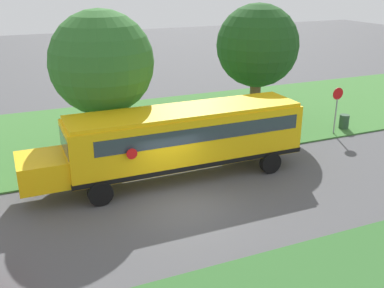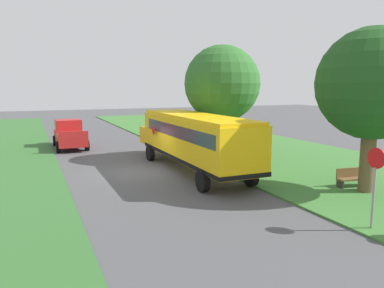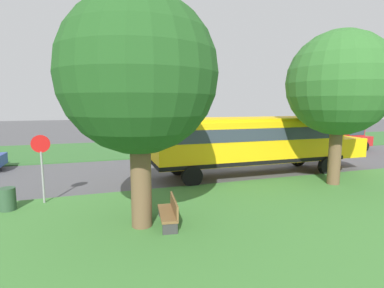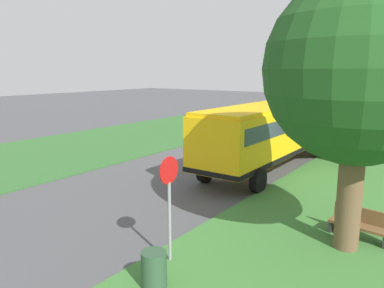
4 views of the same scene
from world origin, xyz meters
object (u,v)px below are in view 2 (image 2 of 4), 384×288
school_bus (193,137)px  stop_sign (375,179)px  oak_tree_roadside_mid (370,83)px  park_bench (353,178)px  oak_tree_beside_bus (220,84)px  pickup_truck (69,134)px

school_bus → stop_sign: school_bus is taller
oak_tree_roadside_mid → park_bench: oak_tree_roadside_mid is taller
oak_tree_roadside_mid → stop_sign: size_ratio=2.62×
park_bench → oak_tree_roadside_mid: bearing=73.3°
oak_tree_roadside_mid → park_bench: size_ratio=4.34×
oak_tree_beside_bus → oak_tree_roadside_mid: 9.68m
school_bus → park_bench: 8.30m
school_bus → park_bench: (-5.44, 6.10, -1.45)m
pickup_truck → park_bench: (-10.85, 17.48, -0.60)m
oak_tree_beside_bus → stop_sign: bearing=84.9°
school_bus → oak_tree_beside_bus: oak_tree_beside_bus is taller
pickup_truck → school_bus: bearing=115.4°
oak_tree_roadside_mid → pickup_truck: bearing=-59.8°
oak_tree_beside_bus → park_bench: (-2.41, 8.67, -4.33)m
school_bus → oak_tree_roadside_mid: (-5.22, 6.85, 2.88)m
pickup_truck → oak_tree_roadside_mid: bearing=120.2°
oak_tree_roadside_mid → stop_sign: oak_tree_roadside_mid is taller
oak_tree_roadside_mid → stop_sign: (3.33, 3.39, -3.07)m
pickup_truck → oak_tree_roadside_mid: oak_tree_roadside_mid is taller
oak_tree_beside_bus → oak_tree_roadside_mid: (-2.19, 9.43, -0.00)m
park_bench → oak_tree_beside_bus: bearing=-74.4°
oak_tree_beside_bus → park_bench: size_ratio=4.40×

